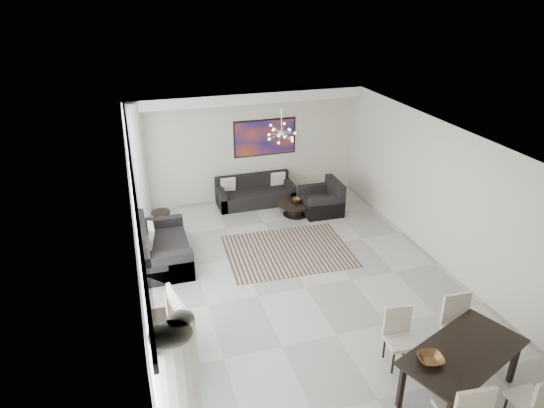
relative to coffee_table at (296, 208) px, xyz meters
name	(u,v)px	position (x,y,z in m)	size (l,w,h in m)	color
room_shell	(332,217)	(-0.43, -3.09, 1.27)	(6.00, 9.00, 2.90)	#A8A39B
window_wall	(146,243)	(-3.75, -3.09, 1.29)	(0.37, 8.95, 2.90)	white
soffit	(247,98)	(-0.89, 1.21, 2.59)	(5.98, 0.40, 0.26)	white
painting	(265,138)	(-0.39, 1.38, 1.47)	(1.68, 0.04, 0.98)	#AA3D17
chandelier	(281,133)	(-0.59, -0.59, 2.17)	(0.66, 0.66, 0.71)	silver
rug	(288,251)	(-0.78, -1.68, -0.17)	(2.66, 2.04, 0.01)	black
coffee_table	(296,208)	(0.00, 0.00, 0.00)	(0.91, 0.91, 0.32)	black
bowl_coffee	(297,200)	(0.05, 0.07, 0.18)	(0.25, 0.25, 0.08)	brown
sofa_main	(255,194)	(-0.79, 0.97, 0.07)	(2.01, 0.82, 0.73)	black
loveseat	(161,250)	(-3.44, -1.34, 0.12)	(1.01, 1.79, 0.90)	black
armchair	(322,202)	(0.70, -0.04, 0.10)	(0.96, 1.01, 0.83)	black
side_table	(161,219)	(-3.32, -0.13, 0.23)	(0.44, 0.44, 0.60)	black
tv_console	(167,350)	(-3.65, -4.34, 0.06)	(0.43, 1.55, 0.48)	black
television	(174,319)	(-3.49, -4.34, 0.61)	(1.06, 0.14, 0.61)	gray
dining_table	(463,356)	(0.23, -6.19, 0.51)	(2.08, 1.55, 0.78)	black
dining_chair_se	(538,400)	(0.73, -7.04, 0.40)	(0.48, 0.48, 1.00)	beige
dining_chair_nw	(399,332)	(-0.25, -5.33, 0.36)	(0.48, 0.48, 0.94)	beige
dining_chair_ne	(458,321)	(0.73, -5.42, 0.41)	(0.49, 0.49, 1.03)	beige
bowl_dining	(431,359)	(-0.33, -6.23, 0.64)	(0.34, 0.34, 0.08)	brown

